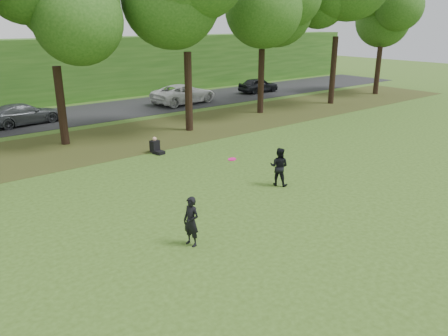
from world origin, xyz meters
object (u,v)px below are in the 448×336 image
object	(u,v)px
frisbee	(232,159)
player_right	(279,167)
seated_person	(156,147)
player_left	(191,222)

from	to	relation	value
frisbee	player_right	bearing A→B (deg)	17.25
seated_person	frisbee	bearing A→B (deg)	-112.07
frisbee	seated_person	distance (m)	8.38
player_right	seated_person	xyz separation A→B (m)	(-1.60, 7.00, -0.47)
player_left	player_right	size ratio (longest dim) A/B	0.97
player_left	seated_person	distance (m)	9.78
player_right	frisbee	size ratio (longest dim) A/B	4.88
player_left	frisbee	world-z (taller)	frisbee
player_left	player_right	xyz separation A→B (m)	(5.59, 1.92, 0.02)
player_right	frisbee	xyz separation A→B (m)	(-3.31, -1.03, 1.22)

